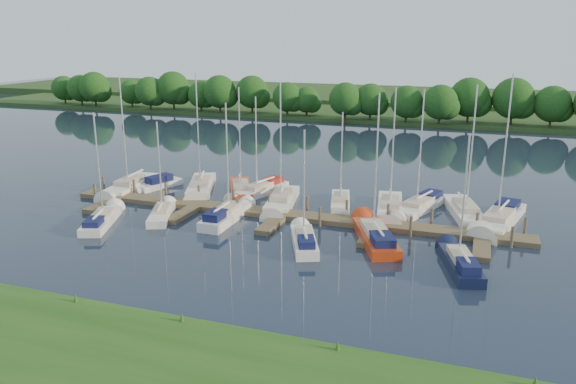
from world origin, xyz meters
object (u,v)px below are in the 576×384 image
(dock, at_px, (280,217))
(sailboat_n_5, at_px, (281,203))
(sailboat_n_0, at_px, (130,187))
(motorboat, at_px, (158,185))
(sailboat_s_2, at_px, (227,216))

(dock, xyz_separation_m, sailboat_n_5, (-1.18, 3.52, 0.08))
(sailboat_n_0, relative_size, motorboat, 2.09)
(dock, bearing_deg, sailboat_n_5, 108.54)
(dock, xyz_separation_m, sailboat_n_0, (-17.12, 3.47, 0.08))
(sailboat_s_2, bearing_deg, motorboat, 147.38)
(sailboat_n_0, relative_size, sailboat_n_5, 1.01)
(sailboat_n_5, height_order, sailboat_s_2, sailboat_n_5)
(motorboat, height_order, sailboat_s_2, sailboat_s_2)
(dock, xyz_separation_m, motorboat, (-14.96, 5.16, 0.13))
(sailboat_n_5, bearing_deg, motorboat, -17.14)
(sailboat_s_2, bearing_deg, sailboat_n_0, 157.96)
(dock, distance_m, sailboat_s_2, 4.46)
(sailboat_n_0, height_order, sailboat_s_2, sailboat_n_0)
(sailboat_n_5, bearing_deg, sailboat_n_0, -10.18)
(sailboat_n_5, bearing_deg, sailboat_s_2, 51.33)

